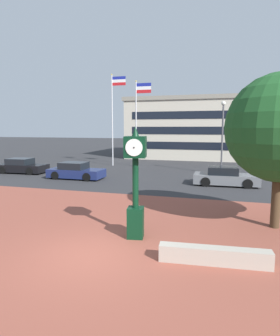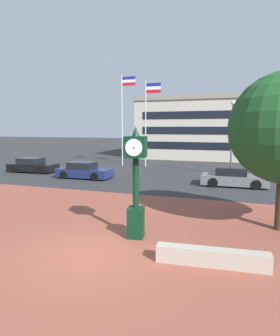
{
  "view_description": "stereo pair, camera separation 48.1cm",
  "coord_description": "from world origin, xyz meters",
  "views": [
    {
      "loc": [
        3.85,
        -7.94,
        3.93
      ],
      "look_at": [
        1.07,
        1.69,
        2.56
      ],
      "focal_mm": 31.46,
      "sensor_mm": 36.0,
      "label": 1
    },
    {
      "loc": [
        4.31,
        -7.8,
        3.93
      ],
      "look_at": [
        1.07,
        1.69,
        2.56
      ],
      "focal_mm": 31.46,
      "sensor_mm": 36.0,
      "label": 2
    }
  ],
  "objects": [
    {
      "name": "planter_wall",
      "position": [
        3.67,
        0.45,
        0.25
      ],
      "size": [
        3.22,
        0.67,
        0.5
      ],
      "primitive_type": "cube",
      "rotation": [
        0.0,
        0.0,
        0.09
      ],
      "color": "#ADA393",
      "rests_on": "ground"
    },
    {
      "name": "car_street_near",
      "position": [
        -13.27,
        13.83,
        0.57
      ],
      "size": [
        4.34,
        2.09,
        1.28
      ],
      "rotation": [
        0.0,
        0.0,
        4.75
      ],
      "color": "black",
      "rests_on": "ground"
    },
    {
      "name": "ground_plane",
      "position": [
        0.0,
        0.0,
        0.0
      ],
      "size": [
        200.0,
        200.0,
        0.0
      ],
      "primitive_type": "plane",
      "color": "#2D2D30"
    },
    {
      "name": "flagpole_primary",
      "position": [
        -7.31,
        20.84,
        5.42
      ],
      "size": [
        1.55,
        0.14,
        9.36
      ],
      "color": "silver",
      "rests_on": "ground"
    },
    {
      "name": "flagpole_secondary",
      "position": [
        -4.7,
        20.84,
        5.1
      ],
      "size": [
        1.62,
        0.14,
        8.61
      ],
      "color": "silver",
      "rests_on": "ground"
    },
    {
      "name": "civic_building",
      "position": [
        2.58,
        34.63,
        3.89
      ],
      "size": [
        22.56,
        14.8,
        7.76
      ],
      "color": "beige",
      "rests_on": "ground"
    },
    {
      "name": "plaza_brick_paving",
      "position": [
        0.0,
        2.19,
        0.0
      ],
      "size": [
        44.0,
        12.38,
        0.01
      ],
      "primitive_type": "cube",
      "color": "brown",
      "rests_on": "ground"
    },
    {
      "name": "car_street_mid",
      "position": [
        3.96,
        12.96,
        0.57
      ],
      "size": [
        4.37,
        2.04,
        1.28
      ],
      "rotation": [
        0.0,
        0.0,
        4.73
      ],
      "color": "slate",
      "rests_on": "ground"
    },
    {
      "name": "street_lamp_post",
      "position": [
        3.61,
        17.71,
        3.79
      ],
      "size": [
        0.36,
        0.36,
        6.13
      ],
      "color": "#4C4C51",
      "rests_on": "ground"
    },
    {
      "name": "street_clock",
      "position": [
        0.86,
        1.83,
        2.06
      ],
      "size": [
        0.84,
        0.88,
        3.99
      ],
      "rotation": [
        0.0,
        0.0,
        0.17
      ],
      "color": "black",
      "rests_on": "ground"
    },
    {
      "name": "car_street_far",
      "position": [
        -7.28,
        12.49,
        0.57
      ],
      "size": [
        4.31,
        1.95,
        1.28
      ],
      "rotation": [
        0.0,
        0.0,
        4.71
      ],
      "color": "navy",
      "rests_on": "ground"
    }
  ]
}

